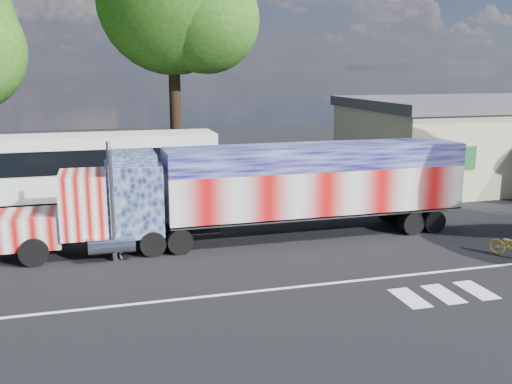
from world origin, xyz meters
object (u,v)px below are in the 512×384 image
object	(u,v)px
coach_bus	(90,170)
tree_n_mid	(175,0)
semi_truck	(261,189)
woman	(116,238)

from	to	relation	value
coach_bus	tree_n_mid	distance (m)	11.72
semi_truck	coach_bus	world-z (taller)	semi_truck
semi_truck	tree_n_mid	world-z (taller)	tree_n_mid
semi_truck	woman	bearing A→B (deg)	-170.53
woman	tree_n_mid	world-z (taller)	tree_n_mid
coach_bus	tree_n_mid	world-z (taller)	tree_n_mid
woman	tree_n_mid	xyz separation A→B (m)	(4.34, 14.09, 10.09)
coach_bus	woman	size ratio (longest dim) A/B	7.88
tree_n_mid	woman	bearing A→B (deg)	-107.12
woman	tree_n_mid	distance (m)	17.86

